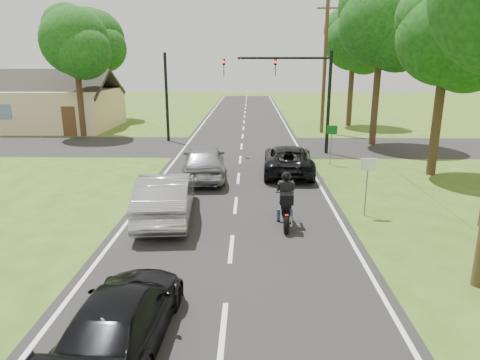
% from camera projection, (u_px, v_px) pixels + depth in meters
% --- Properties ---
extents(ground, '(140.00, 140.00, 0.00)m').
position_uv_depth(ground, '(231.00, 249.00, 12.71)').
color(ground, '#344E16').
rests_on(ground, ground).
extents(road, '(8.00, 100.00, 0.01)m').
position_uv_depth(road, '(239.00, 168.00, 22.35)').
color(road, black).
rests_on(road, ground).
extents(cross_road, '(60.00, 7.00, 0.01)m').
position_uv_depth(cross_road, '(242.00, 147.00, 28.13)').
color(cross_road, black).
rests_on(cross_road, ground).
extents(motorcycle_rider, '(0.62, 2.18, 1.88)m').
position_uv_depth(motorcycle_rider, '(286.00, 205.00, 14.33)').
color(motorcycle_rider, black).
rests_on(motorcycle_rider, ground).
extents(dark_suv, '(2.58, 5.18, 1.41)m').
position_uv_depth(dark_suv, '(288.00, 159.00, 21.17)').
color(dark_suv, black).
rests_on(dark_suv, road).
extents(silver_sedan, '(2.14, 5.11, 1.64)m').
position_uv_depth(silver_sedan, '(166.00, 196.00, 14.99)').
color(silver_sedan, '#B1B2B6').
rests_on(silver_sedan, road).
extents(silver_suv, '(2.38, 5.04, 1.67)m').
position_uv_depth(silver_suv, '(204.00, 161.00, 20.20)').
color(silver_suv, gray).
rests_on(silver_suv, road).
extents(dark_car_behind, '(1.92, 4.30, 1.22)m').
position_uv_depth(dark_car_behind, '(123.00, 315.00, 8.28)').
color(dark_car_behind, black).
rests_on(dark_car_behind, road).
extents(traffic_signal, '(6.38, 0.44, 6.00)m').
position_uv_depth(traffic_signal, '(298.00, 84.00, 25.03)').
color(traffic_signal, black).
rests_on(traffic_signal, ground).
extents(signal_pole_far, '(0.20, 0.20, 6.00)m').
position_uv_depth(signal_pole_far, '(167.00, 98.00, 29.37)').
color(signal_pole_far, black).
rests_on(signal_pole_far, ground).
extents(utility_pole_far, '(1.60, 0.28, 10.00)m').
position_uv_depth(utility_pole_far, '(325.00, 66.00, 32.43)').
color(utility_pole_far, '#4F3E23').
rests_on(utility_pole_far, ground).
extents(sign_white, '(0.55, 0.07, 2.12)m').
position_uv_depth(sign_white, '(368.00, 173.00, 15.05)').
color(sign_white, slate).
rests_on(sign_white, ground).
extents(sign_green, '(0.55, 0.07, 2.12)m').
position_uv_depth(sign_green, '(332.00, 135.00, 22.76)').
color(sign_green, slate).
rests_on(sign_green, ground).
extents(tree_row_c, '(4.80, 4.65, 8.76)m').
position_uv_depth(tree_row_c, '(454.00, 42.00, 19.32)').
color(tree_row_c, '#332316').
rests_on(tree_row_c, ground).
extents(tree_row_d, '(5.76, 5.58, 10.45)m').
position_uv_depth(tree_row_d, '(387.00, 28.00, 26.69)').
color(tree_row_d, '#332316').
rests_on(tree_row_d, ground).
extents(tree_row_e, '(5.28, 5.12, 9.61)m').
position_uv_depth(tree_row_e, '(358.00, 44.00, 35.53)').
color(tree_row_e, '#332316').
rests_on(tree_row_e, ground).
extents(tree_left_near, '(5.12, 4.96, 9.22)m').
position_uv_depth(tree_left_near, '(78.00, 45.00, 30.30)').
color(tree_left_near, '#332316').
rests_on(tree_left_near, ground).
extents(tree_left_far, '(5.76, 5.58, 10.14)m').
position_uv_depth(tree_left_far, '(98.00, 43.00, 39.79)').
color(tree_left_far, '#332316').
rests_on(tree_left_far, ground).
extents(house, '(10.20, 8.00, 4.84)m').
position_uv_depth(house, '(52.00, 107.00, 35.72)').
color(house, tan).
rests_on(house, ground).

